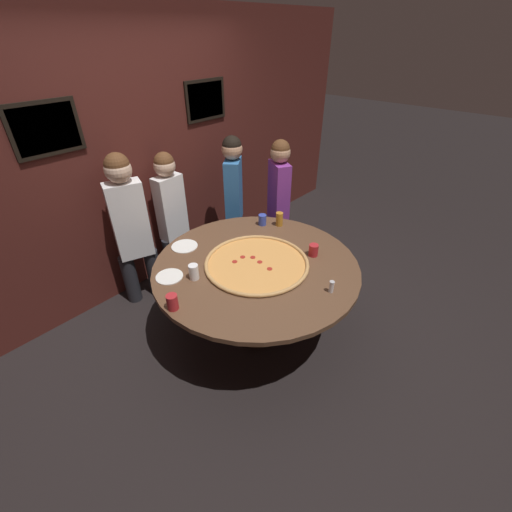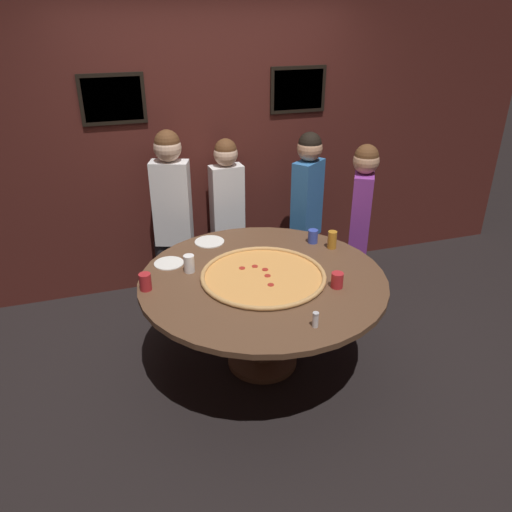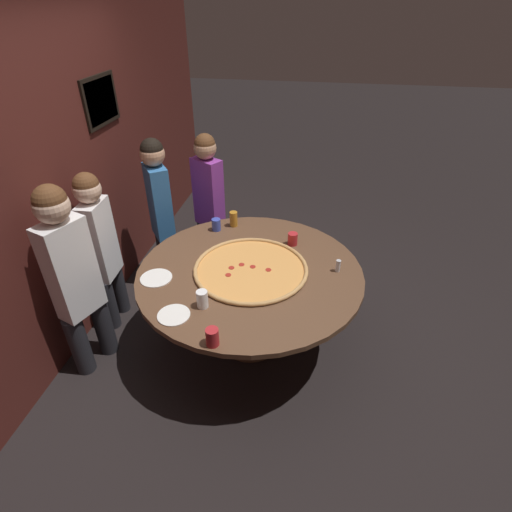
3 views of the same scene
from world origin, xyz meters
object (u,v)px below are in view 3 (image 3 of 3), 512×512
(condiment_shaker, at_px, (338,266))
(diner_side_left, at_px, (208,195))
(white_plate_right_side, at_px, (156,278))
(diner_side_right, at_px, (72,273))
(drink_cup_far_left, at_px, (216,225))
(drink_cup_far_right, at_px, (202,299))
(diner_far_left, at_px, (160,205))
(drink_cup_front_edge, at_px, (234,219))
(giant_pizza, at_px, (251,268))
(dining_table, at_px, (250,282))
(diner_far_right, at_px, (101,243))
(drink_cup_near_left, at_px, (293,239))
(white_plate_beside_cup, at_px, (174,315))
(drink_cup_by_shaker, at_px, (212,337))

(condiment_shaker, xyz_separation_m, diner_side_left, (0.99, 1.29, 0.02))
(white_plate_right_side, relative_size, diner_side_right, 0.15)
(drink_cup_far_left, relative_size, diner_side_right, 0.07)
(drink_cup_far_left, height_order, diner_side_right, diner_side_right)
(white_plate_right_side, bearing_deg, drink_cup_far_right, -119.55)
(white_plate_right_side, relative_size, diner_far_left, 0.16)
(drink_cup_front_edge, relative_size, drink_cup_far_left, 1.28)
(giant_pizza, xyz_separation_m, diner_side_right, (-0.43, 1.19, 0.12))
(dining_table, distance_m, diner_side_right, 1.28)
(drink_cup_far_left, distance_m, white_plate_right_side, 0.82)
(diner_far_right, bearing_deg, condiment_shaker, 87.15)
(white_plate_right_side, xyz_separation_m, diner_far_left, (0.98, 0.34, 0.09))
(drink_cup_far_right, height_order, drink_cup_near_left, drink_cup_far_right)
(dining_table, height_order, drink_cup_front_edge, drink_cup_front_edge)
(dining_table, relative_size, drink_cup_front_edge, 12.50)
(giant_pizza, height_order, drink_cup_front_edge, drink_cup_front_edge)
(giant_pizza, distance_m, diner_side_right, 1.27)
(condiment_shaker, bearing_deg, white_plate_beside_cup, 123.33)
(drink_cup_front_edge, height_order, white_plate_right_side, drink_cup_front_edge)
(diner_side_left, bearing_deg, dining_table, -30.09)
(drink_cup_front_edge, xyz_separation_m, drink_cup_by_shaker, (-1.45, -0.20, -0.01))
(condiment_shaker, bearing_deg, dining_table, 98.86)
(drink_cup_by_shaker, bearing_deg, drink_cup_near_left, -16.41)
(drink_cup_near_left, height_order, white_plate_right_side, drink_cup_near_left)
(dining_table, bearing_deg, condiment_shaker, -81.14)
(drink_cup_far_left, relative_size, white_plate_beside_cup, 0.50)
(drink_cup_far_right, relative_size, white_plate_beside_cup, 0.59)
(diner_far_left, bearing_deg, condiment_shaker, 31.68)
(drink_cup_front_edge, bearing_deg, diner_far_left, 82.10)
(drink_cup_far_left, bearing_deg, condiment_shaker, -112.92)
(dining_table, xyz_separation_m, diner_side_right, (-0.43, 1.19, 0.25))
(drink_cup_far_right, bearing_deg, condiment_shaker, -57.30)
(white_plate_beside_cup, bearing_deg, dining_table, -33.86)
(diner_far_left, bearing_deg, drink_cup_by_shaker, -5.90)
(giant_pizza, bearing_deg, drink_cup_near_left, -33.13)
(drink_cup_by_shaker, distance_m, white_plate_right_side, 0.82)
(drink_cup_by_shaker, xyz_separation_m, white_plate_beside_cup, (0.20, 0.32, -0.05))
(diner_side_right, bearing_deg, diner_far_left, -168.71)
(drink_cup_far_left, relative_size, diner_side_left, 0.07)
(dining_table, height_order, drink_cup_by_shaker, drink_cup_by_shaker)
(giant_pizza, height_order, condiment_shaker, condiment_shaker)
(drink_cup_far_right, distance_m, diner_far_left, 1.45)
(drink_cup_front_edge, distance_m, drink_cup_by_shaker, 1.46)
(drink_cup_front_edge, distance_m, diner_far_left, 0.74)
(drink_cup_far_left, bearing_deg, giant_pizza, -142.94)
(dining_table, bearing_deg, diner_side_left, 29.95)
(drink_cup_near_left, bearing_deg, drink_cup_by_shaker, 163.59)
(diner_side_left, relative_size, diner_far_right, 1.02)
(drink_cup_far_right, bearing_deg, diner_far_right, 61.82)
(giant_pizza, distance_m, condiment_shaker, 0.66)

